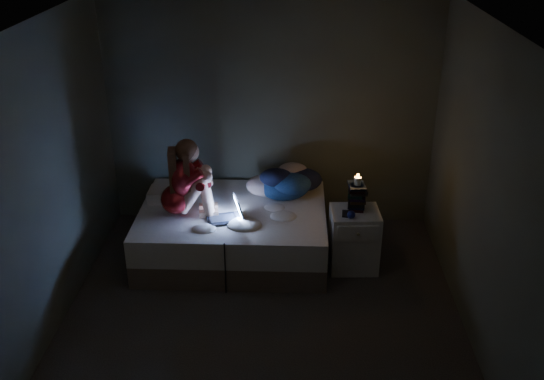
# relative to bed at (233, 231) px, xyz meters

# --- Properties ---
(floor) EXTENTS (3.60, 3.80, 0.02)m
(floor) POSITION_rel_bed_xyz_m (0.36, -1.10, -0.27)
(floor) COLOR black
(floor) RESTS_ON ground
(ceiling) EXTENTS (3.60, 3.80, 0.02)m
(ceiling) POSITION_rel_bed_xyz_m (0.36, -1.10, 2.35)
(ceiling) COLOR silver
(ceiling) RESTS_ON ground
(wall_back) EXTENTS (3.60, 0.02, 2.60)m
(wall_back) POSITION_rel_bed_xyz_m (0.36, 0.81, 1.04)
(wall_back) COLOR #545B4C
(wall_back) RESTS_ON ground
(wall_front) EXTENTS (3.60, 0.02, 2.60)m
(wall_front) POSITION_rel_bed_xyz_m (0.36, -3.01, 1.04)
(wall_front) COLOR #545B4C
(wall_front) RESTS_ON ground
(wall_left) EXTENTS (0.02, 3.80, 2.60)m
(wall_left) POSITION_rel_bed_xyz_m (-1.45, -1.10, 1.04)
(wall_left) COLOR #545B4C
(wall_left) RESTS_ON ground
(wall_right) EXTENTS (0.02, 3.80, 2.60)m
(wall_right) POSITION_rel_bed_xyz_m (2.17, -1.10, 1.04)
(wall_right) COLOR #545B4C
(wall_right) RESTS_ON ground
(bed) EXTENTS (1.92, 1.44, 0.53)m
(bed) POSITION_rel_bed_xyz_m (0.00, 0.00, 0.00)
(bed) COLOR silver
(bed) RESTS_ON ground
(pillow) EXTENTS (0.40, 0.28, 0.12)m
(pillow) POSITION_rel_bed_xyz_m (-0.71, 0.19, 0.32)
(pillow) COLOR white
(pillow) RESTS_ON bed
(woman) EXTENTS (0.55, 0.40, 0.81)m
(woman) POSITION_rel_bed_xyz_m (-0.54, -0.14, 0.67)
(woman) COLOR maroon
(woman) RESTS_ON bed
(laptop) EXTENTS (0.41, 0.34, 0.25)m
(laptop) POSITION_rel_bed_xyz_m (-0.06, -0.24, 0.39)
(laptop) COLOR black
(laptop) RESTS_ON bed
(clothes_pile) EXTENTS (0.70, 0.62, 0.35)m
(clothes_pile) POSITION_rel_bed_xyz_m (0.52, 0.33, 0.44)
(clothes_pile) COLOR navy
(clothes_pile) RESTS_ON bed
(nightstand) EXTENTS (0.50, 0.45, 0.63)m
(nightstand) POSITION_rel_bed_xyz_m (1.24, -0.22, 0.05)
(nightstand) COLOR silver
(nightstand) RESTS_ON ground
(book_stack) EXTENTS (0.19, 0.25, 0.25)m
(book_stack) POSITION_rel_bed_xyz_m (1.25, -0.15, 0.50)
(book_stack) COLOR black
(book_stack) RESTS_ON nightstand
(candle) EXTENTS (0.07, 0.07, 0.08)m
(candle) POSITION_rel_bed_xyz_m (1.25, -0.15, 0.66)
(candle) COLOR beige
(candle) RESTS_ON book_stack
(phone) EXTENTS (0.09, 0.15, 0.01)m
(phone) POSITION_rel_bed_xyz_m (1.14, -0.27, 0.38)
(phone) COLOR black
(phone) RESTS_ON nightstand
(blue_orb) EXTENTS (0.08, 0.08, 0.08)m
(blue_orb) POSITION_rel_bed_xyz_m (1.18, -0.36, 0.41)
(blue_orb) COLOR #131952
(blue_orb) RESTS_ON nightstand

